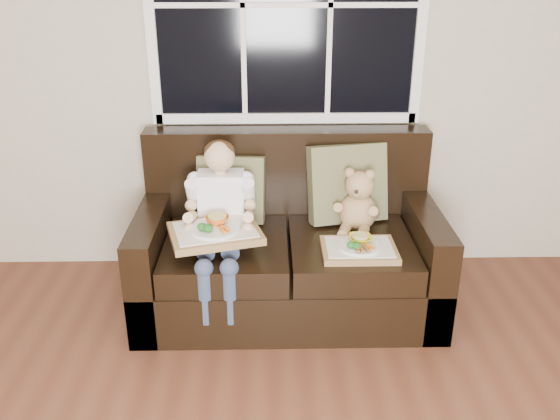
{
  "coord_description": "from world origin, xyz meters",
  "views": [
    {
      "loc": [
        0.22,
        -1.07,
        1.92
      ],
      "look_at": [
        0.28,
        1.85,
        0.65
      ],
      "focal_mm": 38.0,
      "sensor_mm": 36.0,
      "label": 1
    }
  ],
  "objects_px": {
    "teddy_bear": "(359,205)",
    "tray_right": "(359,248)",
    "loveseat": "(288,252)",
    "child": "(220,209)",
    "tray_left": "(215,231)"
  },
  "relations": [
    {
      "from": "teddy_bear",
      "to": "tray_right",
      "type": "xyz_separation_m",
      "value": [
        -0.03,
        -0.3,
        -0.12
      ]
    },
    {
      "from": "loveseat",
      "to": "tray_right",
      "type": "bearing_deg",
      "value": -37.92
    },
    {
      "from": "loveseat",
      "to": "child",
      "type": "height_order",
      "value": "child"
    },
    {
      "from": "teddy_bear",
      "to": "tray_left",
      "type": "bearing_deg",
      "value": -143.5
    },
    {
      "from": "child",
      "to": "tray_right",
      "type": "xyz_separation_m",
      "value": [
        0.74,
        -0.17,
        -0.16
      ]
    },
    {
      "from": "teddy_bear",
      "to": "tray_right",
      "type": "height_order",
      "value": "teddy_bear"
    },
    {
      "from": "teddy_bear",
      "to": "tray_left",
      "type": "relative_size",
      "value": 0.7
    },
    {
      "from": "child",
      "to": "tray_left",
      "type": "xyz_separation_m",
      "value": [
        -0.02,
        -0.15,
        -0.06
      ]
    },
    {
      "from": "child",
      "to": "tray_right",
      "type": "relative_size",
      "value": 2.11
    },
    {
      "from": "child",
      "to": "tray_right",
      "type": "distance_m",
      "value": 0.78
    },
    {
      "from": "tray_left",
      "to": "tray_right",
      "type": "distance_m",
      "value": 0.77
    },
    {
      "from": "loveseat",
      "to": "child",
      "type": "distance_m",
      "value": 0.51
    },
    {
      "from": "loveseat",
      "to": "child",
      "type": "xyz_separation_m",
      "value": [
        -0.38,
        -0.12,
        0.33
      ]
    },
    {
      "from": "tray_right",
      "to": "child",
      "type": "bearing_deg",
      "value": 167.03
    },
    {
      "from": "loveseat",
      "to": "tray_left",
      "type": "relative_size",
      "value": 3.12
    }
  ]
}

